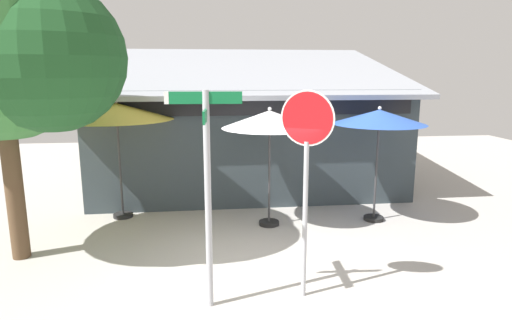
{
  "coord_description": "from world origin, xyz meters",
  "views": [
    {
      "loc": [
        -0.86,
        -6.87,
        3.26
      ],
      "look_at": [
        0.1,
        1.2,
        1.6
      ],
      "focal_mm": 30.15,
      "sensor_mm": 36.0,
      "label": 1
    }
  ],
  "objects_px": {
    "street_sign_post": "(207,177)",
    "patio_umbrella_royal_blue_right": "(379,118)",
    "patio_umbrella_ivory_center": "(270,121)",
    "shade_tree": "(10,42)",
    "patio_umbrella_mustard_left": "(116,112)",
    "stop_sign": "(306,156)"
  },
  "relations": [
    {
      "from": "street_sign_post",
      "to": "patio_umbrella_royal_blue_right",
      "type": "relative_size",
      "value": 1.19
    },
    {
      "from": "patio_umbrella_ivory_center",
      "to": "shade_tree",
      "type": "bearing_deg",
      "value": -164.43
    },
    {
      "from": "patio_umbrella_mustard_left",
      "to": "stop_sign",
      "type": "bearing_deg",
      "value": -49.96
    },
    {
      "from": "patio_umbrella_ivory_center",
      "to": "patio_umbrella_mustard_left",
      "type": "bearing_deg",
      "value": 164.54
    },
    {
      "from": "street_sign_post",
      "to": "patio_umbrella_mustard_left",
      "type": "xyz_separation_m",
      "value": [
        -1.93,
        4.07,
        0.52
      ]
    },
    {
      "from": "patio_umbrella_ivory_center",
      "to": "patio_umbrella_royal_blue_right",
      "type": "distance_m",
      "value": 2.38
    },
    {
      "from": "patio_umbrella_mustard_left",
      "to": "street_sign_post",
      "type": "bearing_deg",
      "value": -64.58
    },
    {
      "from": "patio_umbrella_mustard_left",
      "to": "patio_umbrella_ivory_center",
      "type": "bearing_deg",
      "value": -15.46
    },
    {
      "from": "stop_sign",
      "to": "patio_umbrella_royal_blue_right",
      "type": "xyz_separation_m",
      "value": [
        2.32,
        3.07,
        0.18
      ]
    },
    {
      "from": "street_sign_post",
      "to": "patio_umbrella_royal_blue_right",
      "type": "height_order",
      "value": "street_sign_post"
    },
    {
      "from": "patio_umbrella_mustard_left",
      "to": "shade_tree",
      "type": "bearing_deg",
      "value": -118.82
    },
    {
      "from": "street_sign_post",
      "to": "patio_umbrella_ivory_center",
      "type": "relative_size",
      "value": 1.19
    },
    {
      "from": "stop_sign",
      "to": "patio_umbrella_ivory_center",
      "type": "distance_m",
      "value": 3.05
    },
    {
      "from": "stop_sign",
      "to": "patio_umbrella_mustard_left",
      "type": "bearing_deg",
      "value": 130.04
    },
    {
      "from": "street_sign_post",
      "to": "stop_sign",
      "type": "distance_m",
      "value": 1.41
    },
    {
      "from": "stop_sign",
      "to": "patio_umbrella_mustard_left",
      "type": "xyz_separation_m",
      "value": [
        -3.32,
        3.95,
        0.29
      ]
    },
    {
      "from": "stop_sign",
      "to": "shade_tree",
      "type": "height_order",
      "value": "shade_tree"
    },
    {
      "from": "street_sign_post",
      "to": "shade_tree",
      "type": "bearing_deg",
      "value": 148.13
    },
    {
      "from": "patio_umbrella_ivory_center",
      "to": "patio_umbrella_royal_blue_right",
      "type": "height_order",
      "value": "patio_umbrella_ivory_center"
    },
    {
      "from": "street_sign_post",
      "to": "stop_sign",
      "type": "bearing_deg",
      "value": 4.96
    },
    {
      "from": "patio_umbrella_mustard_left",
      "to": "patio_umbrella_royal_blue_right",
      "type": "relative_size",
      "value": 1.05
    },
    {
      "from": "patio_umbrella_ivory_center",
      "to": "shade_tree",
      "type": "height_order",
      "value": "shade_tree"
    }
  ]
}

